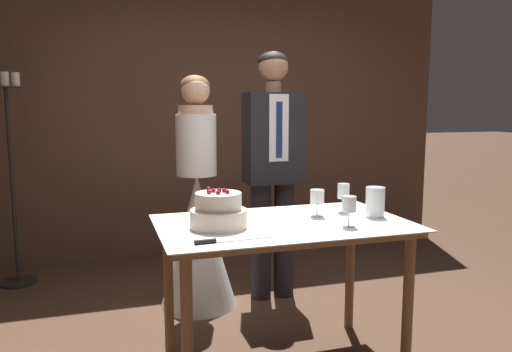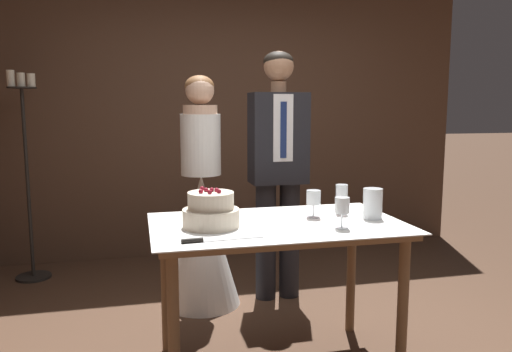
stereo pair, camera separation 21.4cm
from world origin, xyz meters
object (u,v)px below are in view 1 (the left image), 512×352
(wine_glass_middle, at_px, (343,193))
(wine_glass_far, at_px, (349,205))
(hurricane_candle, at_px, (375,203))
(groom, at_px, (273,162))
(candle_stand, at_px, (12,180))
(cake_knife, at_px, (219,241))
(bride, at_px, (198,224))
(tiered_cake, at_px, (219,212))
(cake_table, at_px, (283,240))
(wine_glass_near, at_px, (317,198))

(wine_glass_middle, height_order, wine_glass_far, wine_glass_middle)
(hurricane_candle, bearing_deg, wine_glass_far, -146.62)
(hurricane_candle, bearing_deg, groom, 104.40)
(wine_glass_middle, distance_m, candle_stand, 2.64)
(cake_knife, xyz_separation_m, bride, (0.13, 1.26, -0.22))
(cake_knife, distance_m, wine_glass_far, 0.72)
(bride, relative_size, candle_stand, 0.96)
(wine_glass_far, distance_m, bride, 1.34)
(groom, distance_m, candle_stand, 2.07)
(wine_glass_middle, distance_m, wine_glass_far, 0.35)
(tiered_cake, relative_size, cake_knife, 0.75)
(cake_table, height_order, candle_stand, candle_stand)
(hurricane_candle, xyz_separation_m, bride, (-0.82, 1.00, -0.29))
(bride, bearing_deg, tiered_cake, -94.33)
(groom, bearing_deg, wine_glass_far, -89.74)
(cake_knife, distance_m, candle_stand, 2.43)
(wine_glass_near, relative_size, candle_stand, 0.09)
(cake_knife, bearing_deg, tiered_cake, 73.53)
(cake_knife, bearing_deg, hurricane_candle, 11.07)
(wine_glass_near, xyz_separation_m, candle_stand, (-1.82, 1.76, -0.06))
(cake_knife, xyz_separation_m, wine_glass_middle, (0.84, 0.41, 0.11))
(wine_glass_far, bearing_deg, cake_knife, -172.50)
(cake_knife, xyz_separation_m, groom, (0.70, 1.26, 0.20))
(wine_glass_near, bearing_deg, cake_knife, -150.86)
(wine_glass_far, relative_size, hurricane_candle, 0.95)
(wine_glass_near, distance_m, wine_glass_far, 0.27)
(wine_glass_far, relative_size, groom, 0.09)
(wine_glass_far, bearing_deg, cake_table, 146.25)
(groom, relative_size, candle_stand, 1.06)
(groom, bearing_deg, hurricane_candle, -75.60)
(hurricane_candle, xyz_separation_m, groom, (-0.26, 1.00, 0.13))
(wine_glass_near, bearing_deg, wine_glass_far, -78.19)
(wine_glass_far, xyz_separation_m, candle_stand, (-1.88, 2.03, -0.07))
(cake_table, distance_m, wine_glass_middle, 0.49)
(cake_table, bearing_deg, wine_glass_far, -33.75)
(wine_glass_middle, height_order, hurricane_candle, wine_glass_middle)
(wine_glass_far, bearing_deg, groom, 90.26)
(tiered_cake, distance_m, candle_stand, 2.22)
(bride, height_order, groom, groom)
(cake_knife, bearing_deg, wine_glass_far, 3.44)
(cake_table, xyz_separation_m, tiered_cake, (-0.36, -0.01, 0.18))
(cake_table, distance_m, wine_glass_near, 0.32)
(wine_glass_near, relative_size, wine_glass_far, 0.96)
(wine_glass_near, height_order, bride, bride)
(wine_glass_middle, bearing_deg, candle_stand, 139.70)
(candle_stand, bearing_deg, groom, -24.79)
(wine_glass_middle, relative_size, hurricane_candle, 1.01)
(tiered_cake, height_order, wine_glass_far, tiered_cake)
(cake_table, relative_size, cake_knife, 3.42)
(cake_table, xyz_separation_m, cake_knife, (-0.42, -0.28, 0.11))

